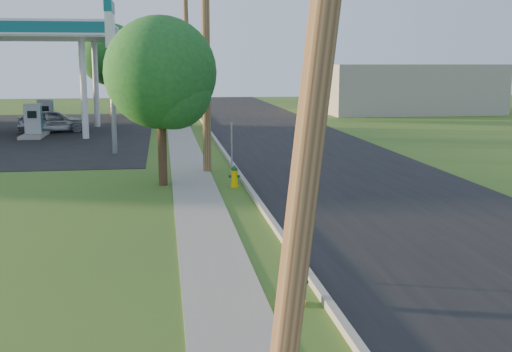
{
  "coord_description": "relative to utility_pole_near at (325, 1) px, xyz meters",
  "views": [
    {
      "loc": [
        -2.25,
        -7.52,
        4.2
      ],
      "look_at": [
        0.0,
        8.0,
        1.4
      ],
      "focal_mm": 45.0,
      "sensor_mm": 36.0,
      "label": 1
    }
  ],
  "objects": [
    {
      "name": "utility_pole_near",
      "position": [
        0.0,
        0.0,
        0.0
      ],
      "size": [
        1.4,
        0.32,
        9.48
      ],
      "color": "brown",
      "rests_on": "ground"
    },
    {
      "name": "hydrant_far",
      "position": [
        0.78,
        29.96,
        -4.44
      ],
      "size": [
        0.38,
        0.34,
        0.74
      ],
      "color": "#FFBF00",
      "rests_on": "ground"
    },
    {
      "name": "price_pylon",
      "position": [
        -3.9,
        23.5,
        0.63
      ],
      "size": [
        0.34,
        2.04,
        6.85
      ],
      "color": "gray",
      "rests_on": "ground"
    },
    {
      "name": "fuel_pump_ne",
      "position": [
        -8.9,
        31.0,
        -4.08
      ],
      "size": [
        1.2,
        3.2,
        1.9
      ],
      "color": "gray",
      "rests_on": "ground"
    },
    {
      "name": "sign_post_far",
      "position": [
        0.85,
        29.2,
        -3.8
      ],
      "size": [
        0.05,
        0.04,
        2.0
      ],
      "primitive_type": "cube",
      "color": "gray",
      "rests_on": "ground"
    },
    {
      "name": "fuel_pump_se",
      "position": [
        -8.9,
        35.0,
        -4.08
      ],
      "size": [
        1.2,
        3.2,
        1.9
      ],
      "color": "gray",
      "rests_on": "ground"
    },
    {
      "name": "utility_pole_mid",
      "position": [
        -0.0,
        18.0,
        0.15
      ],
      "size": [
        1.4,
        0.32,
        9.8
      ],
      "color": "brown",
      "rests_on": "ground"
    },
    {
      "name": "curb",
      "position": [
        1.1,
        11.0,
        -4.73
      ],
      "size": [
        0.15,
        120.0,
        0.15
      ],
      "primitive_type": "cube",
      "color": "gray",
      "rests_on": "ground"
    },
    {
      "name": "distant_building",
      "position": [
        18.6,
        46.0,
        -2.8
      ],
      "size": [
        14.0,
        10.0,
        4.0
      ],
      "primitive_type": "cube",
      "color": "gray",
      "rests_on": "ground"
    },
    {
      "name": "hydrant_mid",
      "position": [
        0.69,
        14.7,
        -4.43
      ],
      "size": [
        0.39,
        0.35,
        0.76
      ],
      "color": "#ECC602",
      "rests_on": "ground"
    },
    {
      "name": "hydrant_near",
      "position": [
        0.62,
        3.95,
        -4.43
      ],
      "size": [
        0.39,
        0.35,
        0.75
      ],
      "color": "yellow",
      "rests_on": "ground"
    },
    {
      "name": "road",
      "position": [
        5.1,
        11.0,
        -4.79
      ],
      "size": [
        8.0,
        120.0,
        0.02
      ],
      "primitive_type": "cube",
      "color": "black",
      "rests_on": "ground"
    },
    {
      "name": "car_silver",
      "position": [
        -8.19,
        33.43,
        -4.11
      ],
      "size": [
        4.29,
        2.24,
        1.39
      ],
      "primitive_type": "imported",
      "rotation": [
        0.0,
        0.0,
        1.72
      ],
      "color": "#A0A2A7",
      "rests_on": "ground"
    },
    {
      "name": "tree_lot",
      "position": [
        -5.42,
        43.8,
        -0.23
      ],
      "size": [
        4.69,
        4.69,
        7.1
      ],
      "color": "#3B2816",
      "rests_on": "ground"
    },
    {
      "name": "utility_pole_far",
      "position": [
        -0.0,
        36.0,
        0.0
      ],
      "size": [
        1.4,
        0.32,
        9.5
      ],
      "color": "brown",
      "rests_on": "ground"
    },
    {
      "name": "sidewalk",
      "position": [
        -0.65,
        11.0,
        -4.79
      ],
      "size": [
        1.5,
        120.0,
        0.03
      ],
      "primitive_type": "cube",
      "color": "gray",
      "rests_on": "ground"
    },
    {
      "name": "sign_post_near",
      "position": [
        0.85,
        5.2,
        -3.8
      ],
      "size": [
        0.05,
        0.04,
        2.0
      ],
      "primitive_type": "cube",
      "color": "gray",
      "rests_on": "ground"
    },
    {
      "name": "sign_post_mid",
      "position": [
        0.85,
        17.0,
        -3.8
      ],
      "size": [
        0.05,
        0.04,
        2.0
      ],
      "primitive_type": "cube",
      "color": "gray",
      "rests_on": "ground"
    },
    {
      "name": "tree_verge",
      "position": [
        -1.6,
        15.39,
        -1.11
      ],
      "size": [
        3.79,
        3.79,
        5.74
      ],
      "color": "#3B2816",
      "rests_on": "ground"
    }
  ]
}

